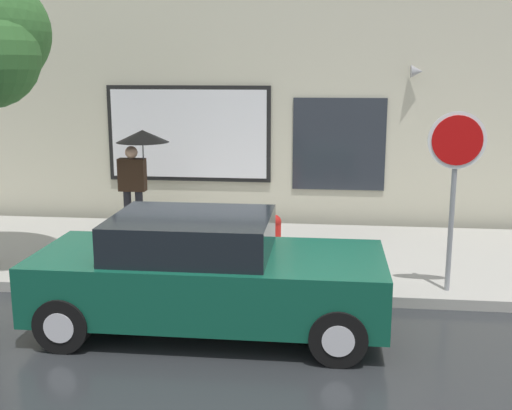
{
  "coord_description": "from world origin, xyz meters",
  "views": [
    {
      "loc": [
        1.43,
        -7.29,
        3.17
      ],
      "look_at": [
        0.39,
        1.8,
        1.2
      ],
      "focal_mm": 44.93,
      "sensor_mm": 36.0,
      "label": 1
    }
  ],
  "objects_px": {
    "fire_hydrant": "(274,241)",
    "stop_sign": "(455,166)",
    "parked_car": "(206,274)",
    "pedestrian_with_umbrella": "(139,153)"
  },
  "relations": [
    {
      "from": "fire_hydrant",
      "to": "stop_sign",
      "type": "bearing_deg",
      "value": -18.23
    },
    {
      "from": "parked_car",
      "to": "pedestrian_with_umbrella",
      "type": "bearing_deg",
      "value": 117.17
    },
    {
      "from": "parked_car",
      "to": "stop_sign",
      "type": "bearing_deg",
      "value": 23.26
    },
    {
      "from": "parked_car",
      "to": "pedestrian_with_umbrella",
      "type": "distance_m",
      "value": 4.34
    },
    {
      "from": "parked_car",
      "to": "stop_sign",
      "type": "xyz_separation_m",
      "value": [
        3.11,
        1.34,
        1.18
      ]
    },
    {
      "from": "parked_car",
      "to": "stop_sign",
      "type": "height_order",
      "value": "stop_sign"
    },
    {
      "from": "pedestrian_with_umbrella",
      "to": "stop_sign",
      "type": "height_order",
      "value": "stop_sign"
    },
    {
      "from": "fire_hydrant",
      "to": "pedestrian_with_umbrella",
      "type": "bearing_deg",
      "value": 147.93
    },
    {
      "from": "fire_hydrant",
      "to": "stop_sign",
      "type": "relative_size",
      "value": 0.34
    },
    {
      "from": "fire_hydrant",
      "to": "pedestrian_with_umbrella",
      "type": "xyz_separation_m",
      "value": [
        -2.57,
        1.61,
        1.11
      ]
    }
  ]
}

